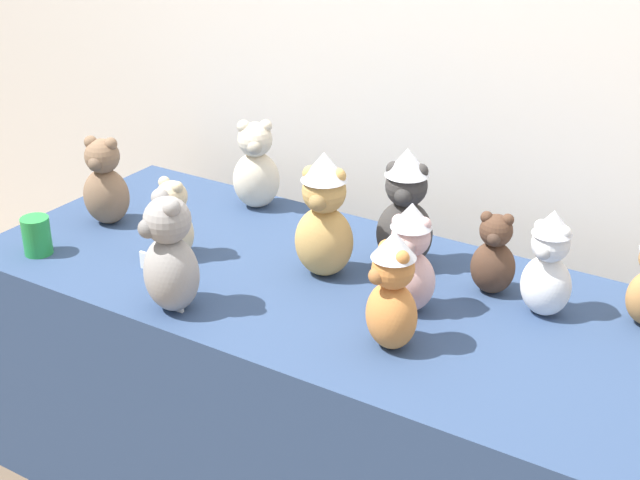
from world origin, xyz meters
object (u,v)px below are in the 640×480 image
(teddy_bear_charcoal, at_px, (405,210))
(party_cup_green, at_px, (37,236))
(teddy_bear_ash, at_px, (170,257))
(teddy_bear_snow, at_px, (548,264))
(teddy_bear_honey, at_px, (324,216))
(teddy_bear_cocoa, at_px, (494,256))
(teddy_bear_blush, at_px, (410,259))
(teddy_bear_mocha, at_px, (105,184))
(teddy_bear_cream, at_px, (256,167))
(display_table, at_px, (320,395))
(teddy_bear_sand, at_px, (173,221))
(teddy_bear_ginger, at_px, (392,292))

(teddy_bear_charcoal, bearing_deg, party_cup_green, -169.45)
(teddy_bear_charcoal, bearing_deg, teddy_bear_ash, -143.69)
(teddy_bear_snow, xyz_separation_m, teddy_bear_honey, (-0.58, -0.11, 0.03))
(teddy_bear_cocoa, bearing_deg, party_cup_green, -171.96)
(teddy_bear_honey, bearing_deg, teddy_bear_snow, -5.94)
(teddy_bear_snow, distance_m, teddy_bear_charcoal, 0.42)
(teddy_bear_cocoa, xyz_separation_m, teddy_bear_blush, (-0.14, -0.20, 0.04))
(teddy_bear_mocha, xyz_separation_m, teddy_bear_cream, (0.31, 0.34, 0.01))
(display_table, xyz_separation_m, teddy_bear_mocha, (-0.75, -0.02, 0.50))
(display_table, xyz_separation_m, teddy_bear_cocoa, (0.41, 0.18, 0.48))
(display_table, xyz_separation_m, teddy_bear_charcoal, (0.15, 0.20, 0.54))
(teddy_bear_honey, relative_size, teddy_bear_ash, 1.12)
(teddy_bear_snow, bearing_deg, teddy_bear_sand, -160.22)
(teddy_bear_snow, bearing_deg, teddy_bear_mocha, -166.39)
(party_cup_green, bearing_deg, teddy_bear_mocha, 85.74)
(teddy_bear_blush, height_order, teddy_bear_honey, teddy_bear_honey)
(teddy_bear_cream, bearing_deg, display_table, -70.12)
(teddy_bear_cocoa, bearing_deg, teddy_bear_snow, -27.04)
(teddy_bear_sand, distance_m, party_cup_green, 0.40)
(teddy_bear_cream, height_order, teddy_bear_ginger, teddy_bear_ginger)
(teddy_bear_cocoa, bearing_deg, display_table, -169.71)
(teddy_bear_charcoal, bearing_deg, teddy_bear_mocha, 176.61)
(teddy_bear_cocoa, height_order, teddy_bear_ginger, teddy_bear_ginger)
(teddy_bear_charcoal, height_order, party_cup_green, teddy_bear_charcoal)
(teddy_bear_ash, bearing_deg, teddy_bear_blush, 58.54)
(teddy_bear_cocoa, xyz_separation_m, teddy_bear_ginger, (-0.10, -0.37, 0.04))
(teddy_bear_snow, xyz_separation_m, teddy_bear_ginger, (-0.25, -0.34, 0.01))
(teddy_bear_honey, xyz_separation_m, teddy_bear_charcoal, (0.16, 0.16, -0.00))
(teddy_bear_snow, bearing_deg, teddy_bear_honey, -163.04)
(teddy_bear_snow, relative_size, teddy_bear_sand, 1.21)
(teddy_bear_honey, xyz_separation_m, teddy_bear_sand, (-0.41, -0.13, -0.06))
(teddy_bear_cocoa, distance_m, teddy_bear_ash, 0.82)
(teddy_bear_ginger, bearing_deg, teddy_bear_ash, -137.39)
(teddy_bear_cocoa, bearing_deg, teddy_bear_cream, 157.40)
(teddy_bear_cocoa, bearing_deg, teddy_bear_sand, -175.40)
(teddy_bear_mocha, bearing_deg, display_table, -15.40)
(teddy_bear_ash, bearing_deg, teddy_bear_cream, 134.56)
(display_table, height_order, party_cup_green, party_cup_green)
(display_table, relative_size, teddy_bear_cocoa, 8.55)
(teddy_bear_cocoa, relative_size, teddy_bear_cream, 0.79)
(teddy_bear_cream, bearing_deg, teddy_bear_ginger, -68.15)
(teddy_bear_blush, distance_m, teddy_bear_charcoal, 0.25)
(teddy_bear_blush, bearing_deg, teddy_bear_cream, 138.99)
(display_table, height_order, teddy_bear_ash, teddy_bear_ash)
(teddy_bear_honey, bearing_deg, teddy_bear_blush, -27.42)
(teddy_bear_sand, distance_m, teddy_bear_ash, 0.30)
(teddy_bear_sand, relative_size, party_cup_green, 2.13)
(teddy_bear_mocha, xyz_separation_m, teddy_bear_honey, (0.74, 0.06, 0.04))
(teddy_bear_cocoa, bearing_deg, teddy_bear_mocha, 176.50)
(teddy_bear_snow, relative_size, teddy_bear_honey, 0.80)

